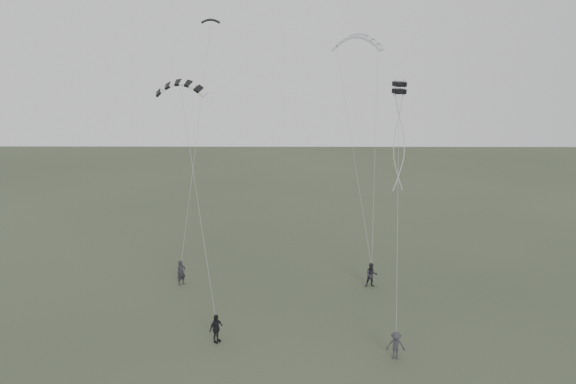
{
  "coord_description": "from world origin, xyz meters",
  "views": [
    {
      "loc": [
        0.97,
        -32.23,
        16.48
      ],
      "look_at": [
        0.74,
        4.61,
        7.44
      ],
      "focal_mm": 35.0,
      "sensor_mm": 36.0,
      "label": 1
    }
  ],
  "objects_px": {
    "flyer_left": "(181,273)",
    "kite_dark_small": "(211,20)",
    "kite_pale_large": "(357,36)",
    "kite_striped": "(181,82)",
    "flyer_center": "(216,328)",
    "flyer_right": "(371,275)",
    "kite_box": "(399,88)",
    "flyer_far": "(396,346)"
  },
  "relations": [
    {
      "from": "kite_dark_small",
      "to": "kite_striped",
      "type": "relative_size",
      "value": 0.43
    },
    {
      "from": "flyer_center",
      "to": "flyer_far",
      "type": "relative_size",
      "value": 1.09
    },
    {
      "from": "kite_dark_small",
      "to": "flyer_left",
      "type": "bearing_deg",
      "value": -121.08
    },
    {
      "from": "flyer_right",
      "to": "kite_dark_small",
      "type": "bearing_deg",
      "value": 151.92
    },
    {
      "from": "kite_box",
      "to": "kite_striped",
      "type": "bearing_deg",
      "value": 155.9
    },
    {
      "from": "flyer_far",
      "to": "kite_box",
      "type": "relative_size",
      "value": 2.21
    },
    {
      "from": "flyer_far",
      "to": "kite_dark_small",
      "type": "xyz_separation_m",
      "value": [
        -11.78,
        14.92,
        18.17
      ]
    },
    {
      "from": "flyer_far",
      "to": "kite_box",
      "type": "height_order",
      "value": "kite_box"
    },
    {
      "from": "flyer_far",
      "to": "kite_dark_small",
      "type": "height_order",
      "value": "kite_dark_small"
    },
    {
      "from": "flyer_right",
      "to": "kite_box",
      "type": "bearing_deg",
      "value": -78.31
    },
    {
      "from": "flyer_right",
      "to": "flyer_center",
      "type": "relative_size",
      "value": 1.03
    },
    {
      "from": "kite_striped",
      "to": "kite_box",
      "type": "relative_size",
      "value": 4.4
    },
    {
      "from": "kite_dark_small",
      "to": "kite_box",
      "type": "bearing_deg",
      "value": -37.89
    },
    {
      "from": "flyer_center",
      "to": "kite_box",
      "type": "xyz_separation_m",
      "value": [
        11.1,
        5.4,
        13.61
      ]
    },
    {
      "from": "flyer_right",
      "to": "flyer_left",
      "type": "bearing_deg",
      "value": 173.21
    },
    {
      "from": "flyer_left",
      "to": "kite_dark_small",
      "type": "relative_size",
      "value": 1.33
    },
    {
      "from": "kite_dark_small",
      "to": "kite_pale_large",
      "type": "height_order",
      "value": "kite_dark_small"
    },
    {
      "from": "kite_striped",
      "to": "kite_box",
      "type": "xyz_separation_m",
      "value": [
        13.6,
        -0.05,
        -0.31
      ]
    },
    {
      "from": "flyer_left",
      "to": "flyer_center",
      "type": "relative_size",
      "value": 1.06
    },
    {
      "from": "flyer_left",
      "to": "flyer_center",
      "type": "xyz_separation_m",
      "value": [
        3.68,
        -8.53,
        -0.05
      ]
    },
    {
      "from": "kite_pale_large",
      "to": "kite_dark_small",
      "type": "bearing_deg",
      "value": -145.49
    },
    {
      "from": "flyer_left",
      "to": "kite_striped",
      "type": "height_order",
      "value": "kite_striped"
    },
    {
      "from": "flyer_left",
      "to": "flyer_far",
      "type": "relative_size",
      "value": 1.15
    },
    {
      "from": "kite_pale_large",
      "to": "kite_box",
      "type": "distance_m",
      "value": 11.19
    },
    {
      "from": "kite_box",
      "to": "flyer_right",
      "type": "bearing_deg",
      "value": 83.22
    },
    {
      "from": "kite_dark_small",
      "to": "kite_pale_large",
      "type": "xyz_separation_m",
      "value": [
        11.18,
        2.83,
        -1.09
      ]
    },
    {
      "from": "kite_box",
      "to": "flyer_center",
      "type": "bearing_deg",
      "value": -177.97
    },
    {
      "from": "flyer_left",
      "to": "kite_pale_large",
      "type": "xyz_separation_m",
      "value": [
        13.29,
        7.43,
        16.97
      ]
    },
    {
      "from": "flyer_far",
      "to": "kite_box",
      "type": "distance_m",
      "value": 15.48
    },
    {
      "from": "flyer_far",
      "to": "flyer_center",
      "type": "bearing_deg",
      "value": 177.64
    },
    {
      "from": "flyer_right",
      "to": "flyer_center",
      "type": "bearing_deg",
      "value": -146.76
    },
    {
      "from": "flyer_center",
      "to": "kite_pale_large",
      "type": "distance_m",
      "value": 25.23
    },
    {
      "from": "kite_striped",
      "to": "kite_pale_large",
      "type": "bearing_deg",
      "value": 45.38
    },
    {
      "from": "flyer_left",
      "to": "kite_pale_large",
      "type": "relative_size",
      "value": 0.45
    },
    {
      "from": "flyer_right",
      "to": "flyer_far",
      "type": "xyz_separation_m",
      "value": [
        -0.03,
        -9.98,
        -0.1
      ]
    },
    {
      "from": "flyer_right",
      "to": "flyer_center",
      "type": "distance_m",
      "value": 13.12
    },
    {
      "from": "kite_pale_large",
      "to": "kite_striped",
      "type": "distance_m",
      "value": 16.33
    },
    {
      "from": "flyer_center",
      "to": "kite_box",
      "type": "relative_size",
      "value": 2.4
    },
    {
      "from": "flyer_center",
      "to": "kite_striped",
      "type": "height_order",
      "value": "kite_striped"
    },
    {
      "from": "kite_pale_large",
      "to": "kite_striped",
      "type": "bearing_deg",
      "value": -118.73
    },
    {
      "from": "flyer_left",
      "to": "kite_box",
      "type": "xyz_separation_m",
      "value": [
        14.78,
        -3.13,
        13.56
      ]
    },
    {
      "from": "flyer_left",
      "to": "kite_box",
      "type": "height_order",
      "value": "kite_box"
    }
  ]
}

